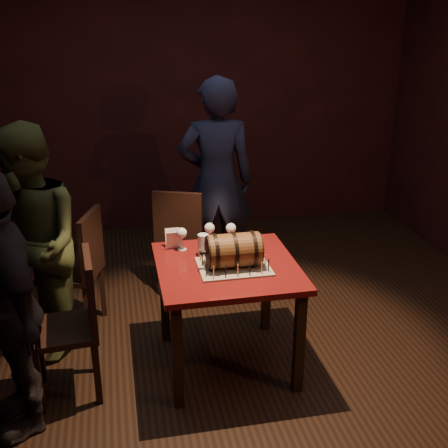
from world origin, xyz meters
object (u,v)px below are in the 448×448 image
object	(u,v)px
wine_glass_left	(182,234)
wine_glass_mid	(210,229)
chair_back	(181,235)
person_left_rear	(32,245)
chair_left_front	(76,318)
pub_table	(227,280)
barrel_cake	(234,250)
pint_of_ale	(203,245)
chair_left_rear	(80,265)
wine_glass_right	(231,229)
person_back	(216,182)
person_left_front	(6,307)

from	to	relation	value
wine_glass_left	wine_glass_mid	distance (m)	0.21
chair_back	person_left_rear	bearing A→B (deg)	-148.07
chair_back	chair_left_front	bearing A→B (deg)	-123.93
pub_table	barrel_cake	distance (m)	0.24
pint_of_ale	wine_glass_mid	bearing A→B (deg)	66.73
chair_left_rear	wine_glass_right	bearing A→B (deg)	-19.61
wine_glass_right	person_back	world-z (taller)	person_back
wine_glass_right	chair_left_rear	size ratio (longest dim) A/B	0.17
chair_back	person_back	size ratio (longest dim) A/B	0.52
barrel_cake	wine_glass_mid	size ratio (longest dim) A/B	2.43
wine_glass_left	person_back	distance (m)	1.12
pub_table	person_left_rear	size ratio (longest dim) A/B	0.55
person_back	chair_left_front	bearing A→B (deg)	56.87
wine_glass_right	chair_back	bearing A→B (deg)	107.79
pub_table	wine_glass_left	size ratio (longest dim) A/B	5.59
pint_of_ale	chair_back	size ratio (longest dim) A/B	0.16
wine_glass_right	chair_back	size ratio (longest dim) A/B	0.17
barrel_cake	pub_table	bearing A→B (deg)	122.11
chair_back	wine_glass_right	bearing A→B (deg)	-72.21
pub_table	person_left_rear	xyz separation A→B (m)	(-1.25, 0.42, 0.17)
chair_left_rear	wine_glass_left	bearing A→B (deg)	-28.94
chair_left_rear	chair_left_front	xyz separation A→B (m)	(0.00, -0.78, 0.00)
pub_table	wine_glass_right	distance (m)	0.39
chair_left_front	person_left_front	world-z (taller)	person_left_front
wine_glass_mid	chair_left_front	bearing A→B (deg)	-154.53
barrel_cake	chair_back	xyz separation A→B (m)	(-0.19, 1.15, -0.35)
chair_back	chair_left_rear	xyz separation A→B (m)	(-0.80, -0.42, 0.00)
wine_glass_left	chair_left_rear	xyz separation A→B (m)	(-0.71, 0.39, -0.35)
barrel_cake	person_back	bearing A→B (deg)	83.82
wine_glass_left	person_back	world-z (taller)	person_back
wine_glass_left	chair_back	world-z (taller)	chair_back
barrel_cake	wine_glass_mid	world-z (taller)	barrel_cake
chair_left_front	person_back	size ratio (longest dim) A/B	0.52
barrel_cake	chair_left_front	distance (m)	1.06
wine_glass_mid	wine_glass_right	distance (m)	0.15
wine_glass_left	pint_of_ale	bearing A→B (deg)	-42.67
barrel_cake	pint_of_ale	size ratio (longest dim) A/B	2.61
chair_back	person_left_rear	world-z (taller)	person_left_rear
pub_table	barrel_cake	bearing A→B (deg)	-57.89
wine_glass_right	chair_left_rear	xyz separation A→B (m)	(-1.06, 0.38, -0.35)
wine_glass_left	chair_left_front	xyz separation A→B (m)	(-0.71, -0.38, -0.35)
person_back	person_left_front	size ratio (longest dim) A/B	1.16
pub_table	wine_glass_mid	xyz separation A→B (m)	(-0.05, 0.34, 0.23)
wine_glass_right	pint_of_ale	distance (m)	0.26
pub_table	person_back	distance (m)	1.36
wine_glass_right	person_left_rear	world-z (taller)	person_left_rear
pub_table	wine_glass_right	xyz separation A→B (m)	(0.09, 0.31, 0.23)
chair_left_front	wine_glass_right	bearing A→B (deg)	20.72
barrel_cake	wine_glass_right	size ratio (longest dim) A/B	2.43
chair_back	person_back	distance (m)	0.56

